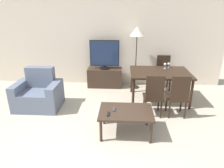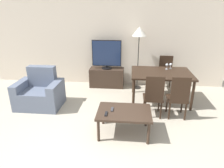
{
  "view_description": "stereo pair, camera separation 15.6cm",
  "coord_description": "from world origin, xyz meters",
  "px_view_note": "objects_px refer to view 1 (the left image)",
  "views": [
    {
      "loc": [
        0.59,
        -2.23,
        2.17
      ],
      "look_at": [
        0.36,
        1.77,
        0.65
      ],
      "focal_mm": 32.0,
      "sensor_mm": 36.0,
      "label": 1
    },
    {
      "loc": [
        0.75,
        -2.22,
        2.17
      ],
      "look_at": [
        0.36,
        1.77,
        0.65
      ],
      "focal_mm": 32.0,
      "sensor_mm": 36.0,
      "label": 2
    }
  ],
  "objects_px": {
    "remote_secondary": "(114,109)",
    "wine_glass_left": "(169,64)",
    "dining_table": "(160,75)",
    "dining_chair_far": "(163,71)",
    "armchair": "(39,94)",
    "tv_stand": "(105,77)",
    "tv": "(105,55)",
    "floor_lamp": "(137,34)",
    "dining_chair_near": "(154,94)",
    "coffee_table": "(126,113)",
    "remote_primary": "(108,114)",
    "wine_glass_center": "(165,65)",
    "dining_chair_near_right": "(178,95)"
  },
  "relations": [
    {
      "from": "coffee_table",
      "to": "dining_table",
      "type": "bearing_deg",
      "value": 60.87
    },
    {
      "from": "remote_secondary",
      "to": "wine_glass_left",
      "type": "relative_size",
      "value": 1.03
    },
    {
      "from": "coffee_table",
      "to": "remote_secondary",
      "type": "distance_m",
      "value": 0.23
    },
    {
      "from": "armchair",
      "to": "tv_stand",
      "type": "xyz_separation_m",
      "value": [
        1.41,
        1.4,
        -0.04
      ]
    },
    {
      "from": "dining_table",
      "to": "wine_glass_left",
      "type": "bearing_deg",
      "value": 51.13
    },
    {
      "from": "wine_glass_left",
      "to": "dining_chair_far",
      "type": "bearing_deg",
      "value": 91.62
    },
    {
      "from": "coffee_table",
      "to": "remote_primary",
      "type": "distance_m",
      "value": 0.35
    },
    {
      "from": "wine_glass_left",
      "to": "dining_table",
      "type": "bearing_deg",
      "value": -128.87
    },
    {
      "from": "armchair",
      "to": "dining_chair_near_right",
      "type": "relative_size",
      "value": 1.07
    },
    {
      "from": "armchair",
      "to": "wine_glass_left",
      "type": "bearing_deg",
      "value": 15.74
    },
    {
      "from": "tv_stand",
      "to": "tv",
      "type": "xyz_separation_m",
      "value": [
        0.0,
        -0.0,
        0.68
      ]
    },
    {
      "from": "tv",
      "to": "wine_glass_left",
      "type": "height_order",
      "value": "tv"
    },
    {
      "from": "remote_secondary",
      "to": "tv_stand",
      "type": "bearing_deg",
      "value": 99.27
    },
    {
      "from": "dining_table",
      "to": "dining_chair_far",
      "type": "height_order",
      "value": "dining_chair_far"
    },
    {
      "from": "floor_lamp",
      "to": "remote_primary",
      "type": "bearing_deg",
      "value": -103.76
    },
    {
      "from": "dining_table",
      "to": "remote_secondary",
      "type": "bearing_deg",
      "value": -125.75
    },
    {
      "from": "tv",
      "to": "floor_lamp",
      "type": "distance_m",
      "value": 1.05
    },
    {
      "from": "tv",
      "to": "dining_chair_near",
      "type": "bearing_deg",
      "value": -55.18
    },
    {
      "from": "dining_chair_near_right",
      "to": "wine_glass_left",
      "type": "distance_m",
      "value": 1.21
    },
    {
      "from": "floor_lamp",
      "to": "wine_glass_center",
      "type": "bearing_deg",
      "value": -36.59
    },
    {
      "from": "coffee_table",
      "to": "dining_chair_near",
      "type": "relative_size",
      "value": 1.02
    },
    {
      "from": "remote_primary",
      "to": "wine_glass_left",
      "type": "height_order",
      "value": "wine_glass_left"
    },
    {
      "from": "dining_chair_far",
      "to": "remote_primary",
      "type": "distance_m",
      "value": 2.83
    },
    {
      "from": "floor_lamp",
      "to": "tv_stand",
      "type": "bearing_deg",
      "value": 176.65
    },
    {
      "from": "armchair",
      "to": "coffee_table",
      "type": "relative_size",
      "value": 1.05
    },
    {
      "from": "floor_lamp",
      "to": "wine_glass_center",
      "type": "distance_m",
      "value": 1.11
    },
    {
      "from": "tv_stand",
      "to": "tv",
      "type": "bearing_deg",
      "value": -90.0
    },
    {
      "from": "wine_glass_left",
      "to": "armchair",
      "type": "bearing_deg",
      "value": -164.26
    },
    {
      "from": "tv_stand",
      "to": "coffee_table",
      "type": "relative_size",
      "value": 1.02
    },
    {
      "from": "floor_lamp",
      "to": "remote_primary",
      "type": "xyz_separation_m",
      "value": [
        -0.6,
        -2.43,
        -1.06
      ]
    },
    {
      "from": "dining_chair_far",
      "to": "floor_lamp",
      "type": "xyz_separation_m",
      "value": [
        -0.79,
        -0.03,
        1.02
      ]
    },
    {
      "from": "tv_stand",
      "to": "dining_chair_far",
      "type": "height_order",
      "value": "dining_chair_far"
    },
    {
      "from": "tv",
      "to": "dining_chair_far",
      "type": "bearing_deg",
      "value": -0.65
    },
    {
      "from": "wine_glass_center",
      "to": "dining_table",
      "type": "bearing_deg",
      "value": -120.24
    },
    {
      "from": "tv_stand",
      "to": "dining_chair_near_right",
      "type": "relative_size",
      "value": 1.04
    },
    {
      "from": "floor_lamp",
      "to": "wine_glass_left",
      "type": "bearing_deg",
      "value": -30.78
    },
    {
      "from": "dining_chair_near",
      "to": "remote_primary",
      "type": "bearing_deg",
      "value": -138.12
    },
    {
      "from": "coffee_table",
      "to": "remote_secondary",
      "type": "xyz_separation_m",
      "value": [
        -0.22,
        0.03,
        0.06
      ]
    },
    {
      "from": "tv_stand",
      "to": "wine_glass_left",
      "type": "distance_m",
      "value": 1.86
    },
    {
      "from": "tv_stand",
      "to": "remote_primary",
      "type": "height_order",
      "value": "tv_stand"
    },
    {
      "from": "dining_table",
      "to": "dining_chair_far",
      "type": "relative_size",
      "value": 1.52
    },
    {
      "from": "dining_chair_far",
      "to": "remote_secondary",
      "type": "distance_m",
      "value": 2.63
    },
    {
      "from": "tv",
      "to": "dining_chair_near",
      "type": "relative_size",
      "value": 0.88
    },
    {
      "from": "armchair",
      "to": "coffee_table",
      "type": "bearing_deg",
      "value": -25.11
    },
    {
      "from": "floor_lamp",
      "to": "remote_secondary",
      "type": "distance_m",
      "value": 2.55
    },
    {
      "from": "armchair",
      "to": "floor_lamp",
      "type": "relative_size",
      "value": 0.58
    },
    {
      "from": "armchair",
      "to": "wine_glass_left",
      "type": "height_order",
      "value": "armchair"
    },
    {
      "from": "armchair",
      "to": "coffee_table",
      "type": "height_order",
      "value": "armchair"
    },
    {
      "from": "remote_primary",
      "to": "wine_glass_left",
      "type": "bearing_deg",
      "value": 54.44
    },
    {
      "from": "dining_table",
      "to": "armchair",
      "type": "bearing_deg",
      "value": -169.09
    }
  ]
}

